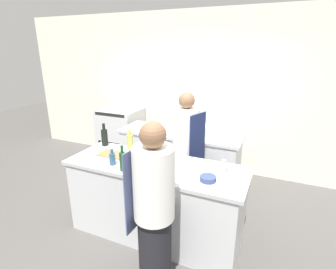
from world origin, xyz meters
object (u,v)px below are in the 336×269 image
Objects in this scene: cup at (163,165)px; bottle_sauce at (105,137)px; chef_at_stove at (186,152)px; bottle_wine at (112,158)px; bottle_water at (123,161)px; stockpot at (205,131)px; bowl_prep_small at (208,179)px; bottle_cooking_oil at (153,160)px; chef_at_prep_near at (154,210)px; oven_range at (121,135)px; bowl_mixing_large at (168,156)px; bottle_olive_oil at (130,142)px; bottle_vinegar at (223,174)px.

bottle_sauce is at bearing 162.01° from cup.
chef_at_stove is 8.69× the size of bottle_wine.
bottle_water is 1.01× the size of stockpot.
bowl_prep_small is at bearing -72.46° from stockpot.
bottle_cooking_oil is 0.94× the size of bottle_sauce.
bottle_wine is 1.09m from bowl_prep_small.
bottle_wine reaches higher than cup.
bottle_water is at bearing 58.65° from chef_at_prep_near.
stockpot is at bearing 85.03° from cup.
bottle_water reaches higher than oven_range.
bottle_water is (0.19, -0.08, 0.04)m from bottle_wine.
bottle_water is 1.76× the size of bowl_prep_small.
bowl_mixing_large is 0.27m from cup.
chef_at_prep_near is (1.96, -2.39, 0.29)m from oven_range.
bottle_sauce is 0.96m from bowl_mixing_large.
chef_at_stove is 0.54m from bowl_mixing_large.
bottle_water is (-0.29, -0.14, -0.00)m from bottle_cooking_oil.
bottle_cooking_oil is at bearing 179.95° from bowl_prep_small.
chef_at_prep_near is 5.96× the size of bottle_olive_oil.
bottle_wine is at bearing -141.78° from bowl_mixing_large.
bottle_sauce reaches higher than bottle_water.
chef_at_stove is at bearing 122.75° from bowl_prep_small.
bottle_sauce is (0.75, -1.47, 0.52)m from oven_range.
bottle_sauce is at bearing 139.79° from bottle_water.
chef_at_stove reaches higher than oven_range.
oven_range is 1.73m from bottle_sauce.
stockpot is at bearing 38.44° from bottle_sauce.
bottle_olive_oil is 0.72m from cup.
bottle_water is 0.57m from bowl_mixing_large.
bottle_water is 0.44m from cup.
bottle_vinegar is 0.82× the size of bottle_sauce.
bottle_sauce is at bearing 166.67° from bottle_vinegar.
bottle_olive_oil is 1.68× the size of bowl_prep_small.
bowl_prep_small is 0.58× the size of stockpot.
bottle_vinegar reaches higher than stockpot.
bottle_cooking_oil is 1.01m from bottle_sauce.
chef_at_stove reaches higher than stockpot.
bottle_wine is 0.67× the size of stockpot.
bottle_sauce is 1.60m from bowl_prep_small.
chef_at_stove is 5.64× the size of bottle_cooking_oil.
bottle_cooking_oil reaches higher than bowl_prep_small.
oven_range is at bearing 121.94° from bottle_wine.
cup is at bearing -45.43° from oven_range.
bottle_vinegar is at bearing 1.15° from bowl_prep_small.
chef_at_stove is 10.10× the size of bowl_prep_small.
bottle_water reaches higher than bowl_mixing_large.
stockpot reaches higher than bowl_mixing_large.
chef_at_stove is 1.11m from bottle_vinegar.
oven_range is 3.40× the size of bottle_sauce.
oven_range is 4.15× the size of bottle_vinegar.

